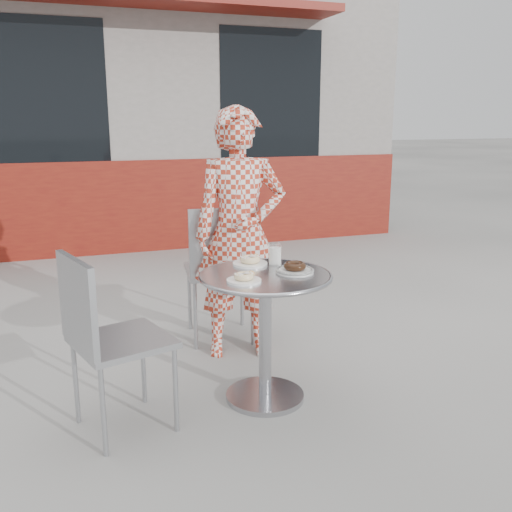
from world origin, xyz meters
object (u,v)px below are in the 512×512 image
object	(u,v)px
seated_person	(240,234)
plate_far	(250,261)
chair_far	(220,298)
milk_cup	(275,255)
plate_near	(244,278)
plate_checker	(295,269)
chair_left	(122,376)
bistro_table	(265,306)

from	to	relation	value
seated_person	plate_far	world-z (taller)	seated_person
chair_far	milk_cup	distance (m)	0.87
seated_person	plate_near	bearing A→B (deg)	-93.69
plate_checker	milk_cup	distance (m)	0.19
chair_far	plate_far	world-z (taller)	chair_far
chair_left	plate_near	xyz separation A→B (m)	(0.59, -0.04, 0.43)
chair_far	milk_cup	size ratio (longest dim) A/B	8.22
bistro_table	plate_checker	xyz separation A→B (m)	(0.15, -0.02, 0.18)
plate_far	milk_cup	size ratio (longest dim) A/B	1.67
chair_left	plate_near	bearing A→B (deg)	-110.73
bistro_table	plate_far	xyz separation A→B (m)	(-0.01, 0.20, 0.19)
chair_left	plate_far	size ratio (longest dim) A/B	4.66
plate_near	plate_checker	world-z (taller)	plate_checker
plate_near	milk_cup	size ratio (longest dim) A/B	1.51
milk_cup	bistro_table	bearing A→B (deg)	-124.83
plate_near	plate_checker	distance (m)	0.30
chair_far	chair_left	xyz separation A→B (m)	(-0.75, -0.96, -0.01)
chair_far	plate_far	xyz separation A→B (m)	(-0.03, -0.71, 0.42)
chair_left	milk_cup	bearing A→B (deg)	-92.26
plate_checker	plate_near	bearing A→B (deg)	-165.46
chair_far	plate_near	world-z (taller)	chair_far
bistro_table	plate_near	size ratio (longest dim) A/B	4.11
seated_person	plate_checker	world-z (taller)	seated_person
chair_far	plate_near	size ratio (longest dim) A/B	5.46
plate_near	plate_checker	xyz separation A→B (m)	(0.29, 0.08, -0.00)
bistro_table	chair_left	xyz separation A→B (m)	(-0.74, -0.05, -0.25)
seated_person	milk_cup	bearing A→B (deg)	-71.55
seated_person	plate_near	size ratio (longest dim) A/B	9.11
bistro_table	milk_cup	xyz separation A→B (m)	(0.12, 0.17, 0.22)
seated_person	plate_checker	bearing A→B (deg)	-70.09
chair_far	plate_near	bearing A→B (deg)	88.29
plate_far	plate_near	world-z (taller)	plate_far
chair_left	plate_near	size ratio (longest dim) A/B	5.18
plate_far	milk_cup	xyz separation A→B (m)	(0.13, -0.03, 0.03)
bistro_table	seated_person	bearing A→B (deg)	83.68
chair_far	milk_cup	xyz separation A→B (m)	(0.10, -0.74, 0.45)
plate_near	plate_checker	size ratio (longest dim) A/B	0.84
plate_far	milk_cup	distance (m)	0.14
chair_left	plate_checker	world-z (taller)	chair_left
plate_near	milk_cup	xyz separation A→B (m)	(0.26, 0.26, 0.03)
seated_person	chair_far	bearing A→B (deg)	113.16
plate_checker	chair_far	bearing A→B (deg)	98.26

